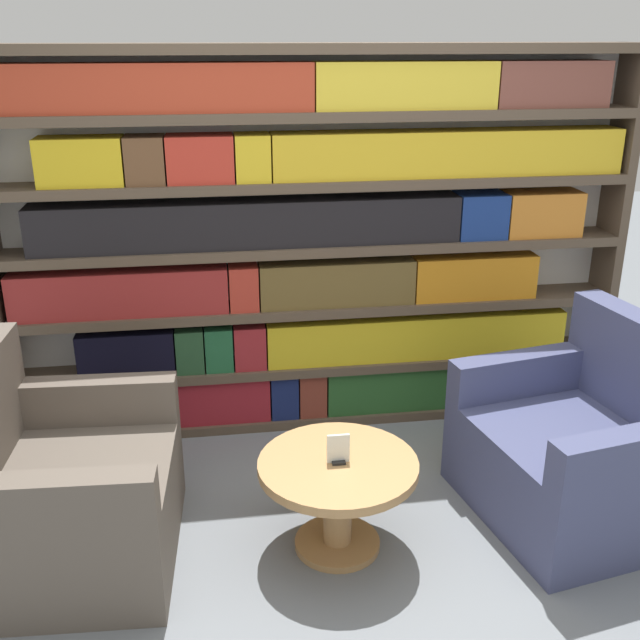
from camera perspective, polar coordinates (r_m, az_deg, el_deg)
The scene contains 6 objects.
ground_plane at distance 3.26m, azimuth 3.26°, elevation -17.87°, with size 14.00×14.00×0.00m, color slate.
bookshelf at distance 3.95m, azimuth -0.27°, elevation 5.52°, with size 3.30×0.30×2.00m.
armchair_left at distance 3.28m, azimuth -19.10°, elevation -12.42°, with size 0.85×0.94×0.88m.
armchair_right at distance 3.58m, azimuth 19.24°, elevation -9.42°, with size 0.95×1.03×0.88m.
coffee_table at distance 3.16m, azimuth 1.37°, elevation -12.55°, with size 0.66×0.66×0.41m.
table_sign at distance 3.07m, azimuth 1.40°, elevation -9.93°, with size 0.09×0.06×0.12m.
Camera 1 is at (-0.54, -2.48, 2.05)m, focal length 42.00 mm.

